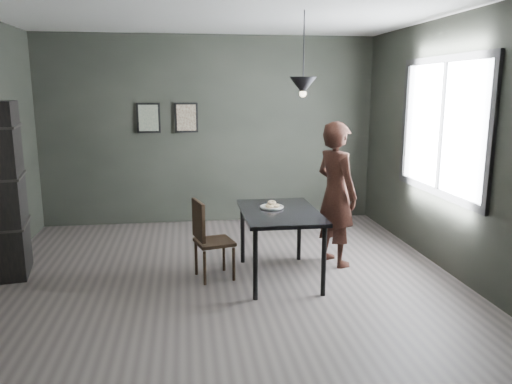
{
  "coord_description": "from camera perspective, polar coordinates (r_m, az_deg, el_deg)",
  "views": [
    {
      "loc": [
        -0.38,
        -5.06,
        2.02
      ],
      "look_at": [
        0.35,
        0.05,
        0.95
      ],
      "focal_mm": 35.0,
      "sensor_mm": 36.0,
      "label": 1
    }
  ],
  "objects": [
    {
      "name": "ground",
      "position": [
        5.46,
        -3.62,
        -10.02
      ],
      "size": [
        5.0,
        5.0,
        0.0
      ],
      "primitive_type": "plane",
      "color": "#3A3432",
      "rests_on": "ground"
    },
    {
      "name": "back_wall",
      "position": [
        7.59,
        -5.26,
        6.99
      ],
      "size": [
        5.0,
        0.1,
        2.8
      ],
      "primitive_type": "cube",
      "color": "black",
      "rests_on": "ground"
    },
    {
      "name": "ceiling",
      "position": [
        5.13,
        -4.05,
        20.43
      ],
      "size": [
        5.0,
        5.0,
        0.02
      ],
      "color": "silver",
      "rests_on": "ground"
    },
    {
      "name": "window_assembly",
      "position": [
        6.0,
        20.46,
        6.97
      ],
      "size": [
        0.04,
        1.96,
        1.56
      ],
      "color": "white",
      "rests_on": "ground"
    },
    {
      "name": "cafe_table",
      "position": [
        5.33,
        2.74,
        -2.97
      ],
      "size": [
        0.8,
        1.2,
        0.75
      ],
      "color": "black",
      "rests_on": "ground"
    },
    {
      "name": "white_plate",
      "position": [
        5.42,
        1.82,
        -1.79
      ],
      "size": [
        0.23,
        0.23,
        0.01
      ],
      "primitive_type": "cylinder",
      "color": "white",
      "rests_on": "cafe_table"
    },
    {
      "name": "donut_pile",
      "position": [
        5.41,
        1.82,
        -1.47
      ],
      "size": [
        0.16,
        0.16,
        0.07
      ],
      "rotation": [
        0.0,
        0.0,
        -0.31
      ],
      "color": "beige",
      "rests_on": "white_plate"
    },
    {
      "name": "woman",
      "position": [
        5.81,
        9.13,
        -0.23
      ],
      "size": [
        0.61,
        0.72,
        1.66
      ],
      "primitive_type": "imported",
      "rotation": [
        0.0,
        0.0,
        1.98
      ],
      "color": "black",
      "rests_on": "ground"
    },
    {
      "name": "wood_chair",
      "position": [
        5.36,
        -5.59,
        -4.87
      ],
      "size": [
        0.46,
        0.46,
        0.87
      ],
      "rotation": [
        0.0,
        0.0,
        0.25
      ],
      "color": "black",
      "rests_on": "ground"
    },
    {
      "name": "shelf_unit",
      "position": [
        6.0,
        -26.83,
        0.16
      ],
      "size": [
        0.46,
        0.68,
        1.9
      ],
      "primitive_type": "cube",
      "rotation": [
        0.0,
        0.0,
        0.17
      ],
      "color": "black",
      "rests_on": "ground"
    },
    {
      "name": "pendant_lamp",
      "position": [
        5.3,
        5.4,
        12.0
      ],
      "size": [
        0.28,
        0.28,
        0.86
      ],
      "color": "black",
      "rests_on": "ground"
    },
    {
      "name": "framed_print_left",
      "position": [
        7.56,
        -12.18,
        8.28
      ],
      "size": [
        0.34,
        0.04,
        0.44
      ],
      "color": "black",
      "rests_on": "ground"
    },
    {
      "name": "framed_print_right",
      "position": [
        7.54,
        -7.96,
        8.42
      ],
      "size": [
        0.34,
        0.04,
        0.44
      ],
      "color": "black",
      "rests_on": "ground"
    }
  ]
}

